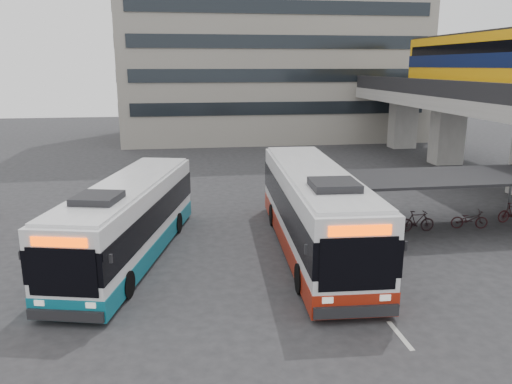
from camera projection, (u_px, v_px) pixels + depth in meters
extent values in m
plane|color=#28282B|center=(275.00, 261.00, 19.63)|extent=(120.00, 120.00, 0.00)
cube|color=gray|center=(447.00, 134.00, 38.76)|extent=(2.20, 1.60, 4.60)
cube|color=gray|center=(403.00, 123.00, 46.43)|extent=(2.20, 1.60, 4.60)
cube|color=gray|center=(499.00, 104.00, 32.34)|extent=(8.00, 32.00, 0.90)
cube|color=black|center=(446.00, 89.00, 31.55)|extent=(0.35, 32.00, 1.10)
cube|color=#ECA10D|center=(499.00, 64.00, 32.16)|extent=(2.90, 20.00, 3.90)
cube|color=#0B153D|center=(500.00, 61.00, 32.11)|extent=(2.98, 20.02, 0.90)
cube|color=black|center=(501.00, 48.00, 31.92)|extent=(2.96, 19.20, 0.70)
cube|color=black|center=(503.00, 32.00, 31.68)|extent=(2.70, 19.60, 0.25)
cylinder|color=#595B60|center=(331.00, 198.00, 24.47)|extent=(0.12, 0.12, 2.40)
cylinder|color=#595B60|center=(510.00, 190.00, 25.85)|extent=(0.12, 0.12, 2.40)
cylinder|color=#595B60|center=(356.00, 219.00, 21.02)|extent=(0.12, 0.12, 2.40)
cube|color=black|center=(444.00, 177.00, 23.12)|extent=(10.00, 4.00, 0.12)
imported|color=black|center=(359.00, 222.00, 23.04)|extent=(1.71, 0.60, 0.90)
imported|color=black|center=(413.00, 219.00, 23.41)|extent=(1.66, 0.47, 1.00)
imported|color=black|center=(466.00, 217.00, 23.81)|extent=(1.71, 0.60, 0.90)
cube|color=gray|center=(269.00, 16.00, 51.92)|extent=(30.00, 15.00, 25.00)
cube|color=beige|center=(400.00, 335.00, 14.23)|extent=(0.15, 1.60, 0.01)
cube|color=beige|center=(363.00, 290.00, 17.11)|extent=(0.15, 1.60, 0.01)
cube|color=beige|center=(336.00, 258.00, 19.99)|extent=(0.15, 1.60, 0.01)
cube|color=white|center=(314.00, 207.00, 20.39)|extent=(3.32, 12.49, 2.83)
cube|color=maroon|center=(313.00, 237.00, 20.72)|extent=(3.36, 12.53, 0.77)
cube|color=black|center=(314.00, 204.00, 20.36)|extent=(3.38, 12.51, 1.18)
cube|color=#EB3E00|center=(360.00, 230.00, 14.17)|extent=(1.84, 0.18, 0.31)
cube|color=black|center=(334.00, 185.00, 17.01)|extent=(1.67, 1.73, 0.29)
cylinder|color=black|center=(301.00, 279.00, 16.80)|extent=(0.37, 1.05, 1.03)
cylinder|color=black|center=(324.00, 214.00, 24.18)|extent=(0.37, 1.05, 1.03)
cube|color=white|center=(129.00, 217.00, 19.69)|extent=(5.01, 11.40, 2.56)
cube|color=#0C5F72|center=(131.00, 245.00, 19.98)|extent=(5.06, 11.45, 0.70)
cube|color=black|center=(129.00, 214.00, 19.66)|extent=(5.07, 11.44, 1.07)
cube|color=#EB3E00|center=(59.00, 242.00, 14.07)|extent=(1.63, 0.48, 0.28)
cube|color=black|center=(97.00, 198.00, 16.64)|extent=(1.74, 1.79, 0.26)
cylinder|color=black|center=(62.00, 282.00, 16.65)|extent=(0.50, 0.97, 0.93)
cylinder|color=black|center=(177.00, 223.00, 22.91)|extent=(0.50, 0.97, 0.93)
imported|color=black|center=(158.00, 209.00, 23.55)|extent=(0.74, 0.78, 1.79)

